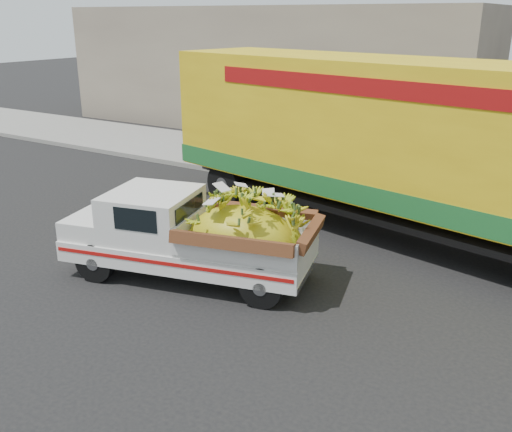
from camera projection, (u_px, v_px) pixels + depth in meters
The scene contains 6 objects.
ground at pixel (261, 285), 10.35m from camera, with size 100.00×100.00×0.00m, color black.
curb at pixel (380, 197), 15.18m from camera, with size 60.00×0.25×0.15m, color gray.
sidewalk at pixel (405, 179), 16.86m from camera, with size 60.00×4.00×0.14m, color gray.
building_left at pixel (274, 67), 24.78m from camera, with size 18.00×6.00×5.00m, color gray.
pickup_truck at pixel (206, 236), 10.33m from camera, with size 4.82×2.70×1.60m.
semi_trailer at pixel (410, 144), 11.83m from camera, with size 12.09×4.82×3.80m.
Camera 1 is at (4.88, -7.97, 4.63)m, focal length 40.00 mm.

